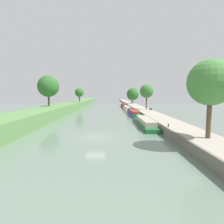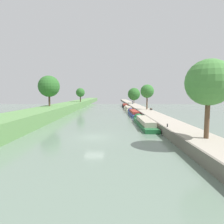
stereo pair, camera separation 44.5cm
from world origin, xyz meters
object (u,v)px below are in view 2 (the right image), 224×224
at_px(narrowboat_cream, 128,108).
at_px(park_bench, 151,109).
at_px(narrowboat_blue, 133,113).
at_px(mooring_bollard_far, 128,103).
at_px(narrowboat_black, 124,106).
at_px(person_walking, 132,102).
at_px(narrowboat_green, 143,122).
at_px(mooring_bollard_near, 167,125).

xyz_separation_m(narrowboat_cream, park_bench, (5.40, -14.22, 1.01)).
relative_size(narrowboat_blue, narrowboat_cream, 1.10).
bearing_deg(mooring_bollard_far, park_bench, -84.18).
bearing_deg(narrowboat_black, park_bench, -79.34).
bearing_deg(narrowboat_cream, narrowboat_black, 90.35).
height_order(person_walking, mooring_bollard_far, person_walking).
bearing_deg(narrowboat_green, narrowboat_blue, 89.94).
xyz_separation_m(narrowboat_blue, narrowboat_cream, (-0.13, 16.28, -0.05)).
bearing_deg(narrowboat_cream, mooring_bollard_near, -87.34).
bearing_deg(narrowboat_green, person_walking, 86.16).
bearing_deg(narrowboat_cream, narrowboat_green, -89.81).
xyz_separation_m(person_walking, mooring_bollard_far, (-1.54, 2.95, -0.65)).
relative_size(person_walking, mooring_bollard_far, 3.69).
xyz_separation_m(narrowboat_black, mooring_bollard_far, (2.02, 4.95, 0.86)).
distance_m(narrowboat_blue, park_bench, 5.75).
bearing_deg(park_bench, mooring_bollard_near, -97.26).
distance_m(mooring_bollard_near, park_bench, 27.53).
relative_size(narrowboat_black, mooring_bollard_near, 26.53).
height_order(narrowboat_green, person_walking, person_walking).
bearing_deg(narrowboat_blue, park_bench, 21.39).
bearing_deg(narrowboat_blue, person_walking, 84.26).
bearing_deg(mooring_bollard_far, mooring_bollard_near, -90.00).
distance_m(narrowboat_green, mooring_bollard_far, 52.97).
height_order(narrowboat_green, narrowboat_black, narrowboat_green).
height_order(narrowboat_cream, mooring_bollard_near, mooring_bollard_near).
height_order(narrowboat_green, narrowboat_blue, narrowboat_green).
distance_m(narrowboat_green, narrowboat_cream, 33.00).
relative_size(narrowboat_green, narrowboat_blue, 0.96).
height_order(mooring_bollard_far, park_bench, park_bench).
relative_size(narrowboat_green, mooring_bollard_far, 34.02).
xyz_separation_m(narrowboat_blue, park_bench, (5.28, 2.07, 0.96)).
height_order(mooring_bollard_near, park_bench, park_bench).
relative_size(narrowboat_green, person_walking, 9.22).
height_order(narrowboat_green, mooring_bollard_near, mooring_bollard_near).
bearing_deg(person_walking, mooring_bollard_far, 117.56).
bearing_deg(mooring_bollard_far, narrowboat_blue, -92.84).
bearing_deg(narrowboat_black, narrowboat_blue, -89.60).
bearing_deg(mooring_bollard_near, narrowboat_black, 92.04).
distance_m(narrowboat_black, park_bench, 29.72).
bearing_deg(mooring_bollard_near, mooring_bollard_far, 90.00).
height_order(narrowboat_cream, person_walking, person_walking).
bearing_deg(mooring_bollard_far, narrowboat_green, -91.96).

